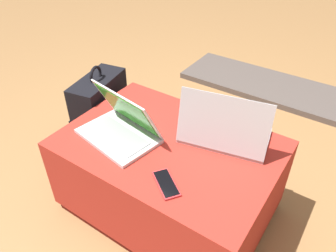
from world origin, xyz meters
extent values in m
plane|color=#9E7042|center=(0.00, 0.00, 0.00)|extent=(14.00, 14.00, 0.00)
cube|color=maroon|center=(0.00, 0.00, 0.03)|extent=(0.91, 0.63, 0.05)
cube|color=#B22D23|center=(0.00, 0.00, 0.24)|extent=(0.95, 0.66, 0.38)
cube|color=silver|center=(-0.21, -0.10, 0.44)|extent=(0.38, 0.29, 0.02)
cube|color=#9E9EA3|center=(-0.21, -0.10, 0.45)|extent=(0.32, 0.18, 0.00)
cube|color=silver|center=(-0.20, -0.04, 0.55)|extent=(0.36, 0.17, 0.21)
cube|color=green|center=(-0.20, -0.04, 0.55)|extent=(0.32, 0.15, 0.19)
cube|color=#B7B7BC|center=(0.19, 0.18, 0.44)|extent=(0.42, 0.32, 0.02)
cube|color=#B2B2B7|center=(0.18, 0.18, 0.45)|extent=(0.35, 0.20, 0.00)
cube|color=#B7B7BC|center=(0.21, 0.08, 0.57)|extent=(0.38, 0.14, 0.24)
cube|color=#B23D93|center=(0.20, 0.09, 0.56)|extent=(0.34, 0.12, 0.21)
cube|color=red|center=(0.13, -0.21, 0.44)|extent=(0.16, 0.14, 0.01)
cube|color=black|center=(0.13, -0.21, 0.44)|extent=(0.15, 0.13, 0.00)
cube|color=black|center=(-0.60, 0.17, 0.24)|extent=(0.23, 0.38, 0.49)
cube|color=black|center=(-0.69, 0.15, 0.15)|extent=(0.11, 0.29, 0.22)
torus|color=black|center=(-0.60, 0.17, 0.51)|extent=(0.03, 0.10, 0.10)
cube|color=#564C47|center=(0.00, 1.46, 0.02)|extent=(1.40, 0.50, 0.04)
camera|label=1|loc=(0.62, -0.92, 1.35)|focal=35.00mm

